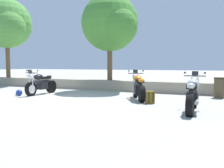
% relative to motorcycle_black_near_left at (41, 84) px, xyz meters
% --- Properties ---
extents(ground_plane, '(120.00, 120.00, 0.00)m').
position_rel_motorcycle_black_near_left_xyz_m(ground_plane, '(1.67, -1.67, -0.49)').
color(ground_plane, '#A3A099').
extents(stone_wall, '(36.00, 0.80, 0.55)m').
position_rel_motorcycle_black_near_left_xyz_m(stone_wall, '(1.67, 3.13, -0.21)').
color(stone_wall, gray).
rests_on(stone_wall, ground).
extents(motorcycle_black_near_left, '(0.67, 2.06, 1.18)m').
position_rel_motorcycle_black_near_left_xyz_m(motorcycle_black_near_left, '(0.00, 0.00, 0.00)').
color(motorcycle_black_near_left, black).
rests_on(motorcycle_black_near_left, ground).
extents(motorcycle_orange_centre, '(1.17, 1.89, 1.18)m').
position_rel_motorcycle_black_near_left_xyz_m(motorcycle_orange_centre, '(4.68, 0.28, 0.00)').
color(motorcycle_orange_centre, black).
rests_on(motorcycle_orange_centre, ground).
extents(motorcycle_silver_far_right, '(0.67, 2.06, 1.18)m').
position_rel_motorcycle_black_near_left_xyz_m(motorcycle_silver_far_right, '(6.94, -1.43, 0.00)').
color(motorcycle_silver_far_right, black).
rests_on(motorcycle_silver_far_right, ground).
extents(rider_backpack, '(0.35, 0.35, 0.47)m').
position_rel_motorcycle_black_near_left_xyz_m(rider_backpack, '(5.39, -0.52, -0.24)').
color(rider_backpack, brown).
rests_on(rider_backpack, ground).
extents(rider_helmet, '(0.28, 0.28, 0.28)m').
position_rel_motorcycle_black_near_left_xyz_m(rider_helmet, '(-0.56, -0.82, -0.35)').
color(rider_helmet, navy).
rests_on(rider_helmet, ground).
extents(leafy_tree_far_left, '(3.43, 3.26, 5.24)m').
position_rel_motorcycle_black_near_left_xyz_m(leafy_tree_far_left, '(-5.34, 2.98, 3.59)').
color(leafy_tree_far_left, brown).
rests_on(leafy_tree_far_left, stone_wall).
extents(leafy_tree_mid_left, '(3.24, 3.08, 4.65)m').
position_rel_motorcycle_black_near_left_xyz_m(leafy_tree_mid_left, '(2.22, 3.07, 3.10)').
color(leafy_tree_mid_left, brown).
rests_on(leafy_tree_mid_left, stone_wall).
extents(trash_bin, '(0.46, 0.46, 0.86)m').
position_rel_motorcycle_black_near_left_xyz_m(trash_bin, '(7.63, 2.17, -0.05)').
color(trash_bin, brown).
rests_on(trash_bin, ground).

